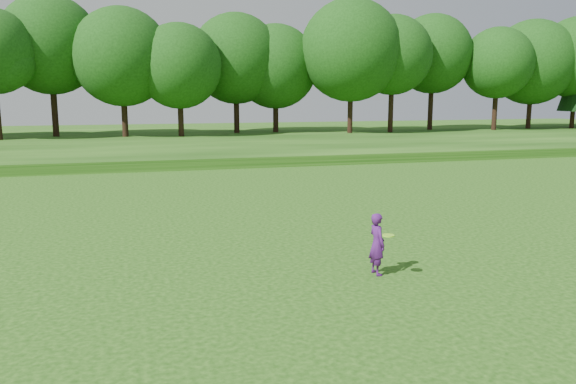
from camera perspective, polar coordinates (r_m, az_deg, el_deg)
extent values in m
plane|color=#153D0B|center=(12.44, -7.66, -9.39)|extent=(140.00, 140.00, 0.00)
cube|color=#153D0B|center=(45.83, -13.61, 4.86)|extent=(130.00, 30.00, 0.60)
cube|color=gray|center=(31.95, -12.65, 2.32)|extent=(130.00, 1.60, 0.04)
imported|color=#50176A|center=(13.02, 9.03, -5.24)|extent=(0.38, 0.55, 1.43)
cylinder|color=#97F526|center=(12.59, 10.16, -4.36)|extent=(0.27, 0.27, 0.03)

